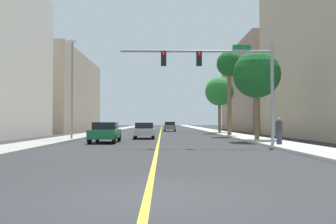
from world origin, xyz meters
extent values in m
plane|color=#2D2D30|center=(0.00, 42.00, 0.00)|extent=(192.00, 192.00, 0.00)
cube|color=#9E9B93|center=(-7.69, 42.00, 0.07)|extent=(2.62, 168.00, 0.15)
cube|color=beige|center=(7.69, 42.00, 0.07)|extent=(2.62, 168.00, 0.15)
cube|color=yellow|center=(0.00, 42.00, 0.00)|extent=(0.16, 144.00, 0.01)
cube|color=tan|center=(-17.55, 49.28, 5.86)|extent=(11.41, 25.27, 11.73)
cube|color=gray|center=(20.05, 50.02, 6.75)|extent=(16.40, 24.12, 13.51)
cylinder|color=gray|center=(6.78, 13.64, 3.17)|extent=(0.20, 0.20, 6.04)
cylinder|color=gray|center=(2.30, 13.64, 5.64)|extent=(8.96, 0.14, 0.14)
cube|color=black|center=(2.45, 13.64, 5.19)|extent=(0.32, 0.24, 0.84)
sphere|color=red|center=(2.45, 13.50, 5.44)|extent=(0.20, 0.20, 0.20)
cube|color=black|center=(0.36, 13.64, 5.19)|extent=(0.32, 0.24, 0.84)
sphere|color=red|center=(0.36, 13.50, 5.44)|extent=(0.20, 0.20, 0.20)
cube|color=#147233|center=(4.99, 13.64, 5.89)|extent=(1.10, 0.04, 0.28)
cylinder|color=gray|center=(-6.88, 20.95, 3.92)|extent=(0.16, 0.16, 7.54)
cube|color=beige|center=(-6.88, 20.95, 7.84)|extent=(0.56, 0.28, 0.20)
cylinder|color=brown|center=(7.37, 19.34, 2.59)|extent=(0.34, 0.34, 4.89)
sphere|color=#195B23|center=(7.37, 19.34, 5.04)|extent=(3.56, 3.56, 3.56)
cone|color=#195B23|center=(8.43, 19.33, 4.84)|extent=(0.45, 1.85, 1.45)
cone|color=#195B23|center=(7.40, 20.41, 4.84)|extent=(1.59, 0.48, 1.53)
cone|color=#195B23|center=(6.32, 19.14, 4.84)|extent=(0.72, 1.88, 1.66)
cone|color=#195B23|center=(7.16, 18.30, 4.84)|extent=(1.95, 0.83, 1.44)
cylinder|color=brown|center=(6.97, 28.23, 3.72)|extent=(0.42, 0.42, 7.14)
sphere|color=#195B23|center=(6.97, 28.23, 7.29)|extent=(2.53, 2.53, 2.53)
cone|color=#195B23|center=(7.73, 28.31, 7.09)|extent=(0.53, 1.12, 1.32)
cone|color=#195B23|center=(6.95, 28.99, 7.09)|extent=(1.39, 0.48, 1.06)
cone|color=#195B23|center=(6.22, 28.20, 7.09)|extent=(0.48, 1.24, 1.25)
cone|color=#195B23|center=(6.95, 27.47, 7.09)|extent=(1.41, 0.48, 1.08)
cylinder|color=brown|center=(7.40, 37.12, 2.70)|extent=(0.36, 0.36, 5.10)
sphere|color=#287F33|center=(7.40, 37.12, 5.25)|extent=(3.57, 3.57, 3.57)
cone|color=#287F33|center=(8.47, 37.03, 5.05)|extent=(0.53, 1.41, 1.66)
cone|color=#287F33|center=(7.29, 38.18, 5.05)|extent=(1.92, 0.66, 1.33)
cone|color=#287F33|center=(6.34, 37.02, 5.05)|extent=(0.55, 1.49, 1.76)
cone|color=#287F33|center=(7.54, 36.06, 5.05)|extent=(1.67, 0.63, 1.78)
cube|color=#196638|center=(-3.73, 17.82, 0.62)|extent=(1.84, 4.11, 0.61)
cube|color=black|center=(-3.73, 17.85, 1.18)|extent=(1.60, 1.79, 0.50)
cylinder|color=black|center=(-4.55, 19.31, 0.32)|extent=(0.22, 0.64, 0.64)
cylinder|color=black|center=(-2.94, 19.32, 0.32)|extent=(0.22, 0.64, 0.64)
cylinder|color=black|center=(-4.52, 16.31, 0.32)|extent=(0.22, 0.64, 0.64)
cylinder|color=black|center=(-2.91, 16.33, 0.32)|extent=(0.22, 0.64, 0.64)
cube|color=slate|center=(1.38, 46.42, 0.64)|extent=(1.78, 4.45, 0.64)
cube|color=black|center=(1.38, 46.21, 1.20)|extent=(1.54, 1.99, 0.48)
cylinder|color=black|center=(0.65, 48.09, 0.32)|extent=(0.23, 0.64, 0.64)
cylinder|color=black|center=(2.16, 48.07, 0.32)|extent=(0.23, 0.64, 0.64)
cylinder|color=black|center=(0.60, 44.77, 0.32)|extent=(0.23, 0.64, 0.64)
cylinder|color=black|center=(2.11, 44.75, 0.32)|extent=(0.23, 0.64, 0.64)
cube|color=#BCBCC1|center=(-1.32, 23.87, 0.60)|extent=(1.90, 4.20, 0.57)
cube|color=black|center=(-1.30, 23.58, 1.14)|extent=(1.60, 1.96, 0.50)
cylinder|color=black|center=(-2.14, 25.35, 0.32)|extent=(0.25, 0.65, 0.64)
cylinder|color=black|center=(-0.62, 25.42, 0.32)|extent=(0.25, 0.65, 0.64)
cylinder|color=black|center=(-2.01, 22.32, 0.32)|extent=(0.25, 0.65, 0.64)
cylinder|color=black|center=(-0.49, 22.39, 0.32)|extent=(0.25, 0.65, 0.64)
cylinder|color=#3F3859|center=(7.29, 14.01, 0.54)|extent=(0.32, 0.32, 0.77)
cylinder|color=#333338|center=(7.29, 14.01, 1.23)|extent=(0.38, 0.38, 0.61)
sphere|color=tan|center=(7.29, 14.01, 1.63)|extent=(0.21, 0.21, 0.21)
camera|label=1|loc=(0.30, -7.25, 1.49)|focal=38.12mm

